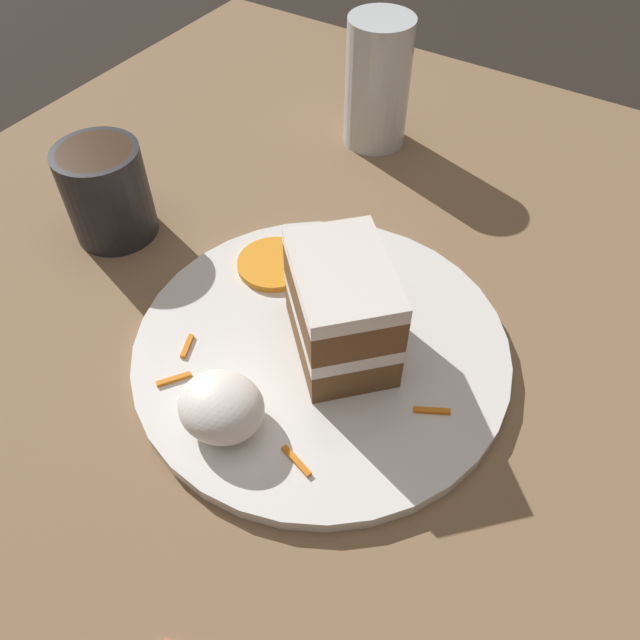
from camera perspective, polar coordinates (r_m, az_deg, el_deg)
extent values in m
plane|color=black|center=(0.51, 0.68, -5.47)|extent=(6.00, 6.00, 0.00)
cube|color=#846647|center=(0.50, 0.70, -4.41)|extent=(0.95, 1.00, 0.03)
cylinder|color=white|center=(0.49, 0.00, -2.72)|extent=(0.29, 0.29, 0.01)
cube|color=brown|center=(0.47, 1.90, -1.18)|extent=(0.11, 0.11, 0.03)
cube|color=white|center=(0.45, 1.96, 0.50)|extent=(0.11, 0.11, 0.01)
cube|color=brown|center=(0.44, 2.04, 2.30)|extent=(0.11, 0.11, 0.03)
cube|color=white|center=(0.42, 2.11, 4.25)|extent=(0.11, 0.11, 0.01)
ellipsoid|color=white|center=(0.43, -9.02, -7.84)|extent=(0.06, 0.05, 0.04)
cylinder|color=orange|center=(0.54, -4.22, 5.15)|extent=(0.06, 0.06, 0.01)
cube|color=orange|center=(0.49, -12.04, -2.35)|extent=(0.01, 0.02, 0.00)
cube|color=orange|center=(0.42, -2.18, -12.75)|extent=(0.03, 0.01, 0.00)
cube|color=orange|center=(0.52, 5.15, 2.84)|extent=(0.02, 0.01, 0.00)
cube|color=orange|center=(0.45, 10.20, -8.16)|extent=(0.02, 0.02, 0.00)
cube|color=orange|center=(0.47, -13.23, -5.30)|extent=(0.02, 0.02, 0.00)
cylinder|color=silver|center=(0.68, 5.28, 20.76)|extent=(0.07, 0.07, 0.13)
cylinder|color=silver|center=(0.71, 5.03, 17.71)|extent=(0.06, 0.06, 0.05)
cylinder|color=#232328|center=(0.60, -18.89, 10.94)|extent=(0.08, 0.08, 0.09)
cylinder|color=#382314|center=(0.58, -19.82, 13.81)|extent=(0.06, 0.06, 0.01)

